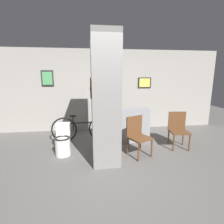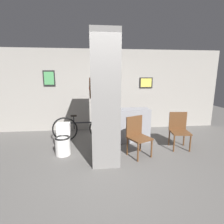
% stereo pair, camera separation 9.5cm
% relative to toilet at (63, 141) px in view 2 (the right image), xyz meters
% --- Properties ---
extents(ground_plane, '(14.00, 14.00, 0.00)m').
position_rel_toilet_xyz_m(ground_plane, '(0.97, -0.80, -0.30)').
color(ground_plane, '#5B5956').
extents(wall_back, '(8.00, 0.09, 2.60)m').
position_rel_toilet_xyz_m(wall_back, '(0.97, 1.83, 1.00)').
color(wall_back, gray).
rests_on(wall_back, ground_plane).
extents(pillar_center, '(0.58, 0.92, 2.60)m').
position_rel_toilet_xyz_m(pillar_center, '(0.94, -0.34, 1.00)').
color(pillar_center, gray).
rests_on(pillar_center, ground_plane).
extents(counter_shelf, '(1.22, 0.44, 0.90)m').
position_rel_toilet_xyz_m(counter_shelf, '(1.61, 0.64, 0.15)').
color(counter_shelf, gray).
rests_on(counter_shelf, ground_plane).
extents(toilet, '(0.34, 0.50, 0.69)m').
position_rel_toilet_xyz_m(toilet, '(0.00, 0.00, 0.00)').
color(toilet, white).
rests_on(toilet, ground_plane).
extents(chair_near_pillar, '(0.58, 0.58, 0.89)m').
position_rel_toilet_xyz_m(chair_near_pillar, '(1.69, -0.26, 0.18)').
color(chair_near_pillar, brown).
rests_on(chair_near_pillar, ground_plane).
extents(chair_by_doorway, '(0.49, 0.49, 0.89)m').
position_rel_toilet_xyz_m(chair_by_doorway, '(2.83, 0.06, 0.18)').
color(chair_by_doorway, brown).
rests_on(chair_by_doorway, ground_plane).
extents(bicycle, '(1.69, 0.42, 0.74)m').
position_rel_toilet_xyz_m(bicycle, '(0.43, 0.77, 0.05)').
color(bicycle, black).
rests_on(bicycle, ground_plane).
extents(bottle_tall, '(0.08, 0.08, 0.33)m').
position_rel_toilet_xyz_m(bottle_tall, '(1.31, 0.57, 0.72)').
color(bottle_tall, '#19598C').
rests_on(bottle_tall, counter_shelf).
extents(bottle_short, '(0.07, 0.07, 0.25)m').
position_rel_toilet_xyz_m(bottle_short, '(1.20, 0.63, 0.69)').
color(bottle_short, silver).
rests_on(bottle_short, counter_shelf).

